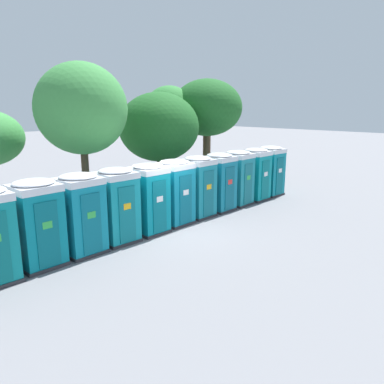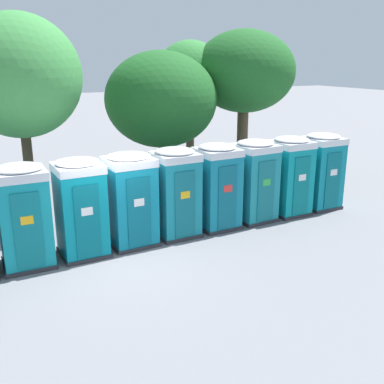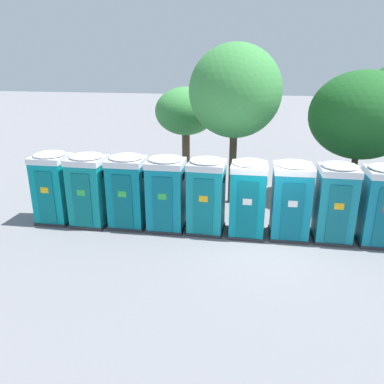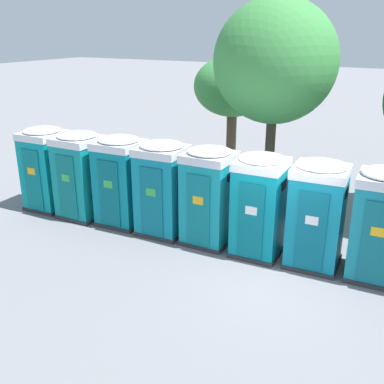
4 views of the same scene
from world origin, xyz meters
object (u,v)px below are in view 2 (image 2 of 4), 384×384
(portapotty_7, at_px, (175,192))
(portapotty_9, at_px, (254,180))
(portapotty_5, at_px, (81,207))
(street_tree_3, at_px, (161,100))
(portapotty_6, at_px, (130,199))
(portapotty_8, at_px, (217,186))
(street_tree_1, at_px, (244,72))
(portapotty_4, at_px, (24,215))
(portapotty_11, at_px, (321,171))
(street_tree_0, at_px, (190,78))
(portapotty_10, at_px, (290,175))
(street_tree_2, at_px, (19,77))

(portapotty_7, distance_m, portapotty_9, 2.71)
(portapotty_5, distance_m, street_tree_3, 6.18)
(portapotty_6, bearing_deg, portapotty_7, 3.07)
(portapotty_8, xyz_separation_m, portapotty_9, (1.36, 0.05, -0.00))
(street_tree_1, bearing_deg, street_tree_3, 179.78)
(portapotty_4, distance_m, street_tree_1, 10.24)
(portapotty_4, bearing_deg, portapotty_5, 0.62)
(portapotty_11, distance_m, street_tree_1, 4.99)
(portapotty_5, relative_size, portapotty_9, 1.00)
(portapotty_4, distance_m, street_tree_0, 9.33)
(portapotty_4, xyz_separation_m, portapotty_8, (5.42, 0.23, 0.00))
(portapotty_7, distance_m, street_tree_3, 4.74)
(portapotty_9, bearing_deg, street_tree_3, 110.21)
(portapotty_6, relative_size, portapotty_11, 1.00)
(portapotty_10, xyz_separation_m, street_tree_2, (-7.60, 2.70, 3.11))
(street_tree_2, bearing_deg, street_tree_1, 8.32)
(portapotty_8, distance_m, portapotty_9, 1.36)
(portapotty_5, relative_size, portapotty_8, 1.00)
(portapotty_11, bearing_deg, street_tree_3, 137.10)
(street_tree_0, bearing_deg, portapotty_10, -78.13)
(portapotty_9, xyz_separation_m, portapotty_10, (1.36, -0.01, 0.00))
(portapotty_8, xyz_separation_m, street_tree_0, (1.64, 5.13, 2.89))
(portapotty_7, bearing_deg, portapotty_11, 1.42)
(portapotty_4, bearing_deg, portapotty_11, 2.01)
(portapotty_5, distance_m, portapotty_11, 8.14)
(portapotty_7, bearing_deg, portapotty_6, -176.93)
(portapotty_5, height_order, portapotty_10, same)
(portapotty_5, distance_m, portapotty_10, 6.79)
(street_tree_3, bearing_deg, portapotty_4, -141.86)
(street_tree_2, bearing_deg, portapotty_9, -23.29)
(portapotty_9, distance_m, street_tree_0, 5.85)
(portapotty_11, height_order, street_tree_1, street_tree_1)
(portapotty_5, xyz_separation_m, portapotty_10, (6.78, 0.26, 0.00))
(portapotty_9, bearing_deg, street_tree_1, 62.49)
(portapotty_11, bearing_deg, portapotty_5, -177.75)
(portapotty_11, relative_size, street_tree_3, 0.49)
(portapotty_5, bearing_deg, portapotty_4, -179.38)
(portapotty_10, height_order, street_tree_2, street_tree_2)
(portapotty_10, xyz_separation_m, street_tree_1, (0.67, 3.91, 3.11))
(portapotty_6, height_order, portapotty_11, same)
(portapotty_10, distance_m, portapotty_11, 1.36)
(street_tree_3, bearing_deg, street_tree_1, -0.22)
(portapotty_6, relative_size, portapotty_10, 1.00)
(portapotty_7, relative_size, street_tree_1, 0.42)
(portapotty_4, xyz_separation_m, portapotty_10, (8.14, 0.27, 0.00))
(street_tree_0, height_order, street_tree_3, street_tree_0)
(portapotty_10, relative_size, street_tree_0, 0.45)
(portapotty_6, xyz_separation_m, portapotty_7, (1.36, 0.07, 0.00))
(portapotty_9, relative_size, street_tree_0, 0.45)
(portapotty_6, bearing_deg, street_tree_2, 127.38)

